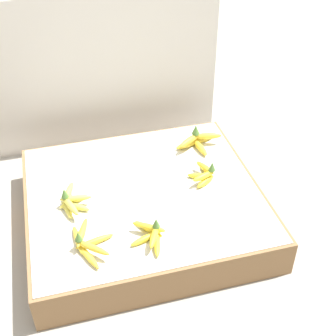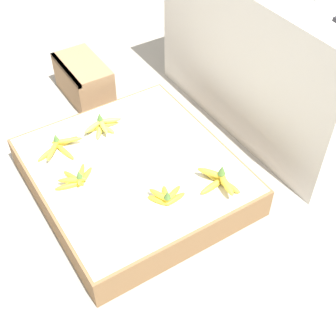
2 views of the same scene
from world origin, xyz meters
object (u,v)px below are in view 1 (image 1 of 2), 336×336
at_px(banana_bunch_middle_left, 71,201).
at_px(banana_bunch_middle_midright, 205,174).
at_px(banana_bunch_back_midright, 197,140).
at_px(banana_bunch_front_midleft, 151,233).
at_px(banana_bunch_front_left, 86,243).

height_order(banana_bunch_middle_left, banana_bunch_middle_midright, same).
bearing_deg(banana_bunch_middle_midright, banana_bunch_back_midright, 79.47).
bearing_deg(banana_bunch_front_midleft, banana_bunch_front_left, 175.78).
xyz_separation_m(banana_bunch_middle_midright, banana_bunch_back_midright, (0.05, 0.25, 0.01)).
relative_size(banana_bunch_front_midleft, banana_bunch_middle_left, 0.96).
xyz_separation_m(banana_bunch_front_left, banana_bunch_middle_left, (-0.03, 0.25, 0.00)).
bearing_deg(banana_bunch_back_midright, banana_bunch_front_midleft, -123.74).
distance_m(banana_bunch_front_left, banana_bunch_middle_midright, 0.62).
relative_size(banana_bunch_front_left, banana_bunch_front_midleft, 1.19).
relative_size(banana_bunch_front_midleft, banana_bunch_back_midright, 0.90).
distance_m(banana_bunch_front_midleft, banana_bunch_back_midright, 0.65).
distance_m(banana_bunch_middle_left, banana_bunch_middle_midright, 0.59).
distance_m(banana_bunch_front_left, banana_bunch_front_midleft, 0.24).
relative_size(banana_bunch_front_left, banana_bunch_back_midright, 1.06).
height_order(banana_bunch_front_midleft, banana_bunch_middle_left, banana_bunch_middle_left).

